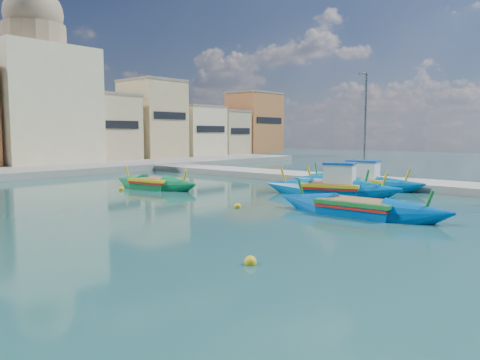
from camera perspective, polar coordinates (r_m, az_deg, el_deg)
ground at (r=16.89m, az=6.41°, el=-7.12°), size 160.00×160.00×0.00m
east_quay at (r=33.08m, az=24.56°, el=-0.84°), size 4.00×70.00×0.50m
north_townhouses at (r=52.78m, az=-26.38°, el=6.52°), size 83.20×7.87×10.19m
church_block at (r=54.90m, az=-23.55°, el=10.16°), size 10.00×10.00×19.10m
quay_street_lamp at (r=34.58m, az=14.96°, el=6.54°), size 1.18×0.16×8.00m
luzzu_turquoise_cabin at (r=32.28m, az=13.94°, el=-0.43°), size 3.62×9.58×3.01m
luzzu_blue_cabin at (r=28.80m, az=11.18°, el=-1.09°), size 4.62×8.81×3.04m
luzzu_cyan_mid at (r=32.87m, az=11.98°, el=-0.44°), size 5.93×8.73×2.60m
luzzu_green at (r=32.20m, az=-10.34°, el=-0.56°), size 2.82×7.77×2.39m
luzzu_blue_south at (r=22.07m, az=14.27°, el=-3.52°), size 2.20×8.79×2.52m
mooring_buoys at (r=21.28m, az=-1.02°, el=-4.18°), size 25.66×23.48×0.36m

